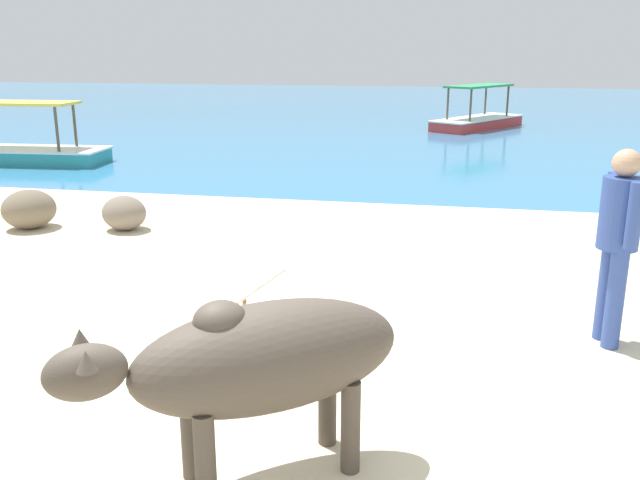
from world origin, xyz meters
The scene contains 9 objects.
sand_beach centered at (0.00, 0.00, 0.02)m, with size 18.00×14.00×0.04m, color beige.
water_surface centered at (0.00, 22.00, 0.00)m, with size 60.00×36.00×0.03m, color teal.
cow centered at (0.44, -0.17, 0.77)m, with size 1.82×1.46×1.10m.
deck_chair_near centered at (-0.08, 1.68, 0.42)m, with size 0.92×0.91×0.68m.
person_standing centered at (2.74, 2.15, 0.99)m, with size 0.32×0.50×1.62m.
shore_rock_large centered at (-2.88, 4.75, 0.27)m, with size 0.61×0.53×0.46m, color gray.
shore_rock_medium centered at (-4.18, 4.58, 0.30)m, with size 0.71×0.65×0.53m, color #756651.
boat_red centered at (2.05, 18.00, 0.29)m, with size 2.93×3.73×1.29m.
boat_teal centered at (-7.67, 9.55, 0.29)m, with size 3.74×1.38×1.29m.
Camera 1 is at (1.42, -3.45, 2.42)m, focal length 38.32 mm.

